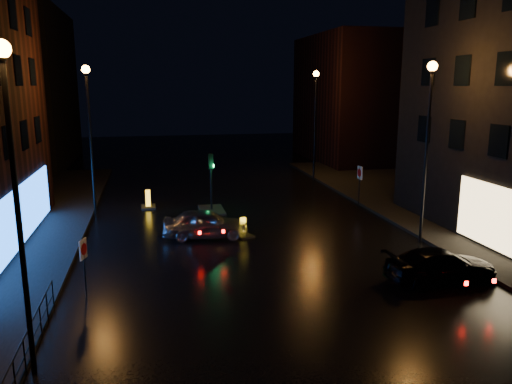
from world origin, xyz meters
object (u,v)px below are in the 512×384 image
traffic_signal (212,203)px  bollard_near (243,232)px  bollard_far (148,204)px  dark_sedan (441,266)px  road_sign_right (360,176)px  silver_hatchback (206,224)px  road_sign_left (84,254)px

traffic_signal → bollard_near: bearing=-80.3°
bollard_far → dark_sedan: bearing=-53.3°
bollard_near → road_sign_right: (8.19, 4.82, 1.65)m
silver_hatchback → road_sign_right: size_ratio=1.67×
silver_hatchback → dark_sedan: size_ratio=0.95×
dark_sedan → traffic_signal: bearing=28.0°
traffic_signal → road_sign_right: traffic_signal is taller
dark_sedan → road_sign_right: (1.88, 12.07, 1.23)m
dark_sedan → bollard_far: dark_sedan is taller
bollard_near → bollard_far: bearing=101.8°
silver_hatchback → bollard_near: silver_hatchback is taller
dark_sedan → road_sign_left: size_ratio=2.02×
bollard_near → bollard_far: 8.32m
traffic_signal → bollard_near: 5.41m
traffic_signal → dark_sedan: traffic_signal is taller
silver_hatchback → road_sign_left: 7.96m
road_sign_left → road_sign_right: 18.44m
bollard_far → road_sign_left: road_sign_left is taller
dark_sedan → road_sign_left: (-13.04, 1.23, 0.98)m
traffic_signal → dark_sedan: bearing=-60.2°
dark_sedan → road_sign_right: bearing=-10.7°
road_sign_right → bollard_near: bearing=27.1°
traffic_signal → road_sign_right: (9.10, -0.51, 1.35)m
silver_hatchback → bollard_far: bearing=28.9°
dark_sedan → road_sign_right: 12.28m
silver_hatchback → bollard_near: 1.91m
bollard_far → road_sign_left: 13.20m
bollard_far → road_sign_right: 13.06m
dark_sedan → road_sign_right: road_sign_right is taller
dark_sedan → bollard_far: 17.89m
bollard_near → silver_hatchback: bearing=152.3°
silver_hatchback → road_sign_left: road_sign_left is taller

